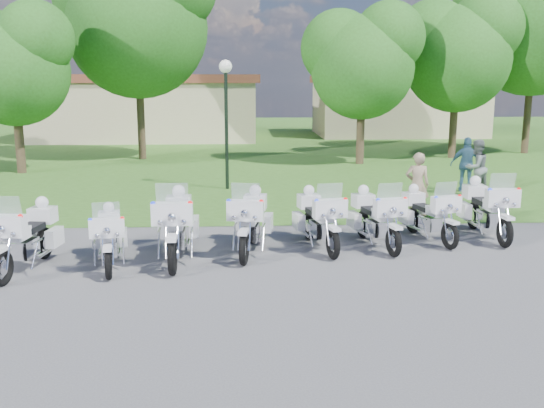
{
  "coord_description": "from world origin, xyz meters",
  "views": [
    {
      "loc": [
        0.15,
        -12.3,
        3.69
      ],
      "look_at": [
        0.83,
        1.2,
        0.95
      ],
      "focal_mm": 40.0,
      "sensor_mm": 36.0,
      "label": 1
    }
  ],
  "objects_px": {
    "lamp_post": "(226,93)",
    "motorcycle_7": "(487,208)",
    "motorcycle_1": "(109,237)",
    "motorcycle_5": "(375,217)",
    "bystander_a": "(417,185)",
    "bystander_c": "(467,165)",
    "motorcycle_2": "(176,225)",
    "motorcycle_6": "(428,214)",
    "motorcycle_0": "(27,236)",
    "motorcycle_4": "(318,218)",
    "bystander_b": "(476,168)",
    "motorcycle_3": "(251,221)"
  },
  "relations": [
    {
      "from": "motorcycle_5",
      "to": "motorcycle_1",
      "type": "bearing_deg",
      "value": 1.17
    },
    {
      "from": "motorcycle_2",
      "to": "motorcycle_4",
      "type": "bearing_deg",
      "value": -167.12
    },
    {
      "from": "motorcycle_0",
      "to": "bystander_a",
      "type": "bearing_deg",
      "value": -147.83
    },
    {
      "from": "motorcycle_1",
      "to": "motorcycle_3",
      "type": "height_order",
      "value": "motorcycle_3"
    },
    {
      "from": "motorcycle_0",
      "to": "motorcycle_2",
      "type": "height_order",
      "value": "motorcycle_2"
    },
    {
      "from": "motorcycle_1",
      "to": "motorcycle_5",
      "type": "distance_m",
      "value": 5.88
    },
    {
      "from": "bystander_a",
      "to": "motorcycle_4",
      "type": "bearing_deg",
      "value": 52.99
    },
    {
      "from": "motorcycle_6",
      "to": "motorcycle_3",
      "type": "bearing_deg",
      "value": -3.31
    },
    {
      "from": "motorcycle_4",
      "to": "lamp_post",
      "type": "relative_size",
      "value": 0.53
    },
    {
      "from": "motorcycle_1",
      "to": "lamp_post",
      "type": "distance_m",
      "value": 9.55
    },
    {
      "from": "motorcycle_2",
      "to": "motorcycle_3",
      "type": "distance_m",
      "value": 1.65
    },
    {
      "from": "motorcycle_4",
      "to": "motorcycle_0",
      "type": "bearing_deg",
      "value": 1.55
    },
    {
      "from": "motorcycle_1",
      "to": "bystander_b",
      "type": "xyz_separation_m",
      "value": [
        10.33,
        7.17,
        0.31
      ]
    },
    {
      "from": "motorcycle_1",
      "to": "bystander_b",
      "type": "relative_size",
      "value": 1.17
    },
    {
      "from": "motorcycle_6",
      "to": "motorcycle_4",
      "type": "bearing_deg",
      "value": -2.91
    },
    {
      "from": "motorcycle_0",
      "to": "motorcycle_1",
      "type": "height_order",
      "value": "motorcycle_0"
    },
    {
      "from": "bystander_b",
      "to": "motorcycle_1",
      "type": "bearing_deg",
      "value": 7.39
    },
    {
      "from": "motorcycle_7",
      "to": "lamp_post",
      "type": "distance_m",
      "value": 9.78
    },
    {
      "from": "motorcycle_4",
      "to": "motorcycle_5",
      "type": "relative_size",
      "value": 1.02
    },
    {
      "from": "motorcycle_2",
      "to": "bystander_c",
      "type": "relative_size",
      "value": 1.43
    },
    {
      "from": "motorcycle_0",
      "to": "motorcycle_3",
      "type": "relative_size",
      "value": 0.98
    },
    {
      "from": "motorcycle_4",
      "to": "bystander_a",
      "type": "relative_size",
      "value": 1.31
    },
    {
      "from": "motorcycle_1",
      "to": "bystander_a",
      "type": "height_order",
      "value": "bystander_a"
    },
    {
      "from": "motorcycle_4",
      "to": "bystander_a",
      "type": "xyz_separation_m",
      "value": [
        3.09,
        2.92,
        0.23
      ]
    },
    {
      "from": "motorcycle_0",
      "to": "motorcycle_6",
      "type": "xyz_separation_m",
      "value": [
        8.67,
        1.91,
        -0.06
      ]
    },
    {
      "from": "motorcycle_0",
      "to": "bystander_c",
      "type": "height_order",
      "value": "bystander_c"
    },
    {
      "from": "motorcycle_0",
      "to": "motorcycle_6",
      "type": "height_order",
      "value": "motorcycle_0"
    },
    {
      "from": "lamp_post",
      "to": "motorcycle_2",
      "type": "bearing_deg",
      "value": -95.83
    },
    {
      "from": "lamp_post",
      "to": "motorcycle_3",
      "type": "bearing_deg",
      "value": -84.98
    },
    {
      "from": "bystander_a",
      "to": "bystander_b",
      "type": "bearing_deg",
      "value": -123.26
    },
    {
      "from": "lamp_post",
      "to": "motorcycle_0",
      "type": "bearing_deg",
      "value": -112.57
    },
    {
      "from": "motorcycle_6",
      "to": "motorcycle_1",
      "type": "bearing_deg",
      "value": -0.75
    },
    {
      "from": "motorcycle_1",
      "to": "bystander_b",
      "type": "height_order",
      "value": "bystander_b"
    },
    {
      "from": "motorcycle_1",
      "to": "motorcycle_2",
      "type": "xyz_separation_m",
      "value": [
        1.32,
        0.41,
        0.13
      ]
    },
    {
      "from": "motorcycle_0",
      "to": "motorcycle_7",
      "type": "distance_m",
      "value": 10.39
    },
    {
      "from": "lamp_post",
      "to": "motorcycle_7",
      "type": "bearing_deg",
      "value": -47.16
    },
    {
      "from": "motorcycle_6",
      "to": "motorcycle_0",
      "type": "bearing_deg",
      "value": -2.24
    },
    {
      "from": "motorcycle_7",
      "to": "bystander_c",
      "type": "height_order",
      "value": "bystander_c"
    },
    {
      "from": "motorcycle_0",
      "to": "motorcycle_1",
      "type": "xyz_separation_m",
      "value": [
        1.57,
        0.15,
        -0.07
      ]
    },
    {
      "from": "motorcycle_1",
      "to": "bystander_c",
      "type": "relative_size",
      "value": 1.16
    },
    {
      "from": "bystander_a",
      "to": "motorcycle_2",
      "type": "bearing_deg",
      "value": 40.53
    },
    {
      "from": "motorcycle_1",
      "to": "bystander_c",
      "type": "height_order",
      "value": "bystander_c"
    },
    {
      "from": "bystander_a",
      "to": "motorcycle_3",
      "type": "bearing_deg",
      "value": 44.36
    },
    {
      "from": "motorcycle_4",
      "to": "bystander_b",
      "type": "distance_m",
      "value": 8.41
    },
    {
      "from": "bystander_a",
      "to": "bystander_b",
      "type": "xyz_separation_m",
      "value": [
        2.83,
        3.05,
        0.02
      ]
    },
    {
      "from": "lamp_post",
      "to": "bystander_a",
      "type": "height_order",
      "value": "lamp_post"
    },
    {
      "from": "motorcycle_1",
      "to": "bystander_c",
      "type": "distance_m",
      "value": 13.03
    },
    {
      "from": "motorcycle_2",
      "to": "bystander_b",
      "type": "relative_size",
      "value": 1.43
    },
    {
      "from": "motorcycle_5",
      "to": "bystander_c",
      "type": "distance_m",
      "value": 8.08
    },
    {
      "from": "motorcycle_6",
      "to": "bystander_b",
      "type": "relative_size",
      "value": 1.19
    }
  ]
}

